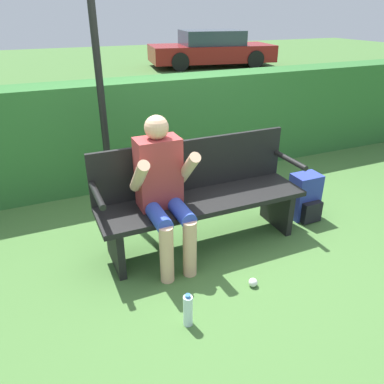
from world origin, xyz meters
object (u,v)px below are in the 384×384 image
object	(u,v)px
person_seated	(163,186)
parked_car	(211,49)
water_bottle	(188,310)
park_bench	(200,194)
signpost	(98,65)
backpack	(305,198)

from	to	relation	value
person_seated	parked_car	bearing A→B (deg)	61.73
water_bottle	park_bench	bearing A→B (deg)	61.12
person_seated	water_bottle	size ratio (longest dim) A/B	4.75
signpost	water_bottle	bearing A→B (deg)	-87.51
signpost	person_seated	bearing A→B (deg)	-79.01
parked_car	backpack	bearing A→B (deg)	-102.04
person_seated	water_bottle	world-z (taller)	person_seated
park_bench	water_bottle	distance (m)	1.12
water_bottle	parked_car	distance (m)	12.66
signpost	parked_car	xyz separation A→B (m)	(5.84, 9.35, -0.88)
person_seated	parked_car	size ratio (longest dim) A/B	0.26
park_bench	signpost	distance (m)	1.53
signpost	parked_car	size ratio (longest dim) A/B	0.56
water_bottle	backpack	bearing A→B (deg)	27.61
person_seated	park_bench	bearing A→B (deg)	18.28
backpack	signpost	distance (m)	2.39
water_bottle	person_seated	bearing A→B (deg)	80.76
water_bottle	parked_car	bearing A→B (deg)	62.93
backpack	signpost	world-z (taller)	signpost
signpost	parked_car	distance (m)	11.06
park_bench	backpack	size ratio (longest dim) A/B	3.93
person_seated	signpost	xyz separation A→B (m)	(-0.21, 1.10, 0.80)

